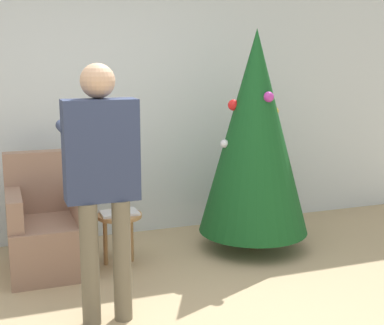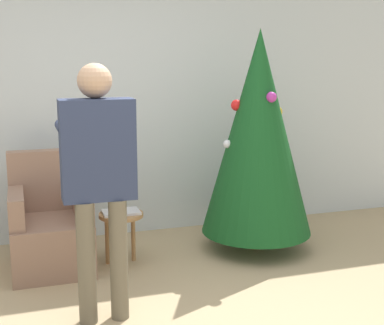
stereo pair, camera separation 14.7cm
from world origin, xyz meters
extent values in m
cube|color=silver|center=(0.00, 2.23, 1.35)|extent=(8.00, 0.06, 2.70)
cylinder|color=brown|center=(1.26, 1.38, 0.09)|extent=(0.10, 0.10, 0.17)
cone|color=#144C1E|center=(1.26, 1.38, 1.07)|extent=(0.99, 0.99, 1.80)
sphere|color=white|center=(0.98, 1.40, 0.98)|extent=(0.08, 0.08, 0.08)
sphere|color=red|center=(1.08, 1.44, 1.32)|extent=(0.10, 0.10, 0.10)
sphere|color=#B23399|center=(1.30, 1.22, 1.40)|extent=(0.09, 0.09, 0.09)
sphere|color=gold|center=(1.47, 1.44, 1.25)|extent=(0.11, 0.11, 0.11)
cube|color=#93705B|center=(-0.54, 1.48, 0.21)|extent=(0.64, 0.74, 0.43)
cube|color=#93705B|center=(-0.54, 1.77, 0.69)|extent=(0.64, 0.14, 0.52)
cube|color=#93705B|center=(-0.80, 1.48, 0.55)|extent=(0.12, 0.66, 0.25)
cube|color=#93705B|center=(-0.28, 1.48, 0.55)|extent=(0.12, 0.66, 0.25)
cylinder|color=#6B604C|center=(-0.38, 0.44, 0.41)|extent=(0.12, 0.12, 0.82)
cylinder|color=#6B604C|center=(-0.17, 0.44, 0.41)|extent=(0.12, 0.12, 0.82)
cube|color=#2D3856|center=(-0.27, 0.50, 1.14)|extent=(0.47, 0.20, 0.65)
sphere|color=tan|center=(-0.27, 0.54, 1.58)|extent=(0.22, 0.22, 0.22)
cylinder|color=#2D3856|center=(-0.47, 0.69, 1.27)|extent=(0.08, 0.30, 0.08)
cylinder|color=#2D3856|center=(-0.07, 0.69, 1.27)|extent=(0.08, 0.30, 0.08)
cube|color=white|center=(-0.07, 0.88, 1.27)|extent=(0.04, 0.14, 0.04)
cylinder|color=#A37547|center=(0.03, 1.37, 0.44)|extent=(0.37, 0.37, 0.03)
cylinder|color=#A37547|center=(0.03, 1.24, 0.21)|extent=(0.04, 0.04, 0.42)
cylinder|color=#A37547|center=(0.14, 1.44, 0.21)|extent=(0.04, 0.04, 0.42)
cylinder|color=#A37547|center=(-0.09, 1.44, 0.21)|extent=(0.04, 0.04, 0.42)
cube|color=silver|center=(0.03, 1.37, 0.46)|extent=(0.30, 0.21, 0.02)
camera|label=1|loc=(-0.88, -2.83, 1.71)|focal=50.00mm
camera|label=2|loc=(-0.74, -2.88, 1.71)|focal=50.00mm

